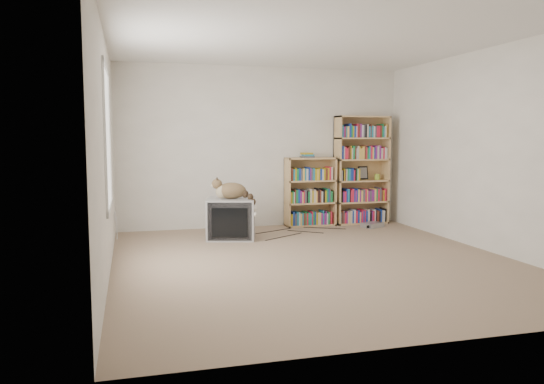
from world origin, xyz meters
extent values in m
cube|color=gray|center=(0.00, 0.00, 0.00)|extent=(4.50, 5.00, 0.01)
cube|color=white|center=(0.00, 2.50, 1.25)|extent=(4.50, 0.02, 2.50)
cube|color=white|center=(0.00, -2.50, 1.25)|extent=(4.50, 0.02, 2.50)
cube|color=white|center=(-2.25, 0.00, 1.25)|extent=(0.02, 5.00, 2.50)
cube|color=white|center=(2.25, 0.00, 1.25)|extent=(0.02, 5.00, 2.50)
cube|color=white|center=(0.00, 0.00, 2.50)|extent=(4.50, 5.00, 0.02)
cube|color=white|center=(-2.24, 0.20, 1.40)|extent=(0.02, 1.22, 1.52)
cube|color=#A0A0A3|center=(-0.68, 1.60, 0.28)|extent=(0.78, 0.73, 0.56)
cube|color=black|center=(-0.75, 1.33, 0.28)|extent=(0.58, 0.18, 0.52)
cube|color=black|center=(-0.75, 1.31, 0.27)|extent=(0.47, 0.13, 0.39)
cube|color=black|center=(-0.64, 1.72, 0.27)|extent=(0.46, 0.41, 0.34)
ellipsoid|color=#3D2A19|center=(-0.68, 1.57, 0.67)|extent=(0.43, 0.30, 0.23)
ellipsoid|color=#3D2A19|center=(-0.57, 1.56, 0.67)|extent=(0.20, 0.22, 0.17)
ellipsoid|color=#C4B28D|center=(-0.82, 1.56, 0.67)|extent=(0.17, 0.17, 0.19)
ellipsoid|color=#3D2A19|center=(-0.88, 1.58, 0.77)|extent=(0.16, 0.15, 0.14)
sphere|color=beige|center=(-0.93, 1.58, 0.75)|extent=(0.06, 0.06, 0.06)
cone|color=black|center=(-0.87, 1.55, 0.84)|extent=(0.06, 0.07, 0.07)
cone|color=black|center=(-0.87, 1.62, 0.84)|extent=(0.06, 0.07, 0.07)
cube|color=tan|center=(1.20, 2.34, 0.87)|extent=(0.02, 0.30, 1.75)
cube|color=tan|center=(2.05, 2.34, 0.87)|extent=(0.03, 0.30, 1.75)
cube|color=tan|center=(1.62, 2.48, 0.87)|extent=(0.87, 0.03, 1.75)
cube|color=tan|center=(1.62, 2.34, 1.74)|extent=(0.87, 0.30, 0.02)
cube|color=tan|center=(1.62, 2.34, 0.01)|extent=(0.87, 0.30, 0.03)
cube|color=tan|center=(1.62, 2.34, 0.36)|extent=(0.87, 0.30, 0.03)
cube|color=tan|center=(1.62, 2.34, 0.70)|extent=(0.87, 0.30, 0.02)
cube|color=tan|center=(1.62, 2.34, 1.05)|extent=(0.87, 0.30, 0.02)
cube|color=tan|center=(1.62, 2.34, 1.39)|extent=(0.87, 0.30, 0.02)
cube|color=red|center=(1.62, 2.34, 0.12)|extent=(0.79, 0.24, 0.19)
cube|color=navy|center=(1.62, 2.34, 0.46)|extent=(0.79, 0.24, 0.19)
cube|color=#157B3C|center=(1.62, 2.34, 0.81)|extent=(0.79, 0.24, 0.19)
cube|color=#BFAD9D|center=(1.62, 2.34, 1.15)|extent=(0.79, 0.24, 0.19)
cube|color=black|center=(1.62, 2.34, 1.50)|extent=(0.79, 0.24, 0.19)
cube|color=tan|center=(0.36, 2.34, 0.54)|extent=(0.03, 0.30, 1.09)
cube|color=tan|center=(1.13, 2.34, 0.54)|extent=(0.02, 0.30, 1.09)
cube|color=tan|center=(0.74, 2.48, 0.54)|extent=(0.79, 0.03, 1.09)
cube|color=tan|center=(0.74, 2.34, 1.08)|extent=(0.79, 0.30, 0.02)
cube|color=tan|center=(0.74, 2.34, 0.01)|extent=(0.79, 0.30, 0.03)
cube|color=tan|center=(0.74, 2.34, 0.37)|extent=(0.79, 0.30, 0.03)
cube|color=tan|center=(0.74, 2.34, 0.72)|extent=(0.79, 0.30, 0.02)
cube|color=red|center=(0.74, 2.34, 0.12)|extent=(0.71, 0.24, 0.19)
cube|color=navy|center=(0.74, 2.34, 0.47)|extent=(0.71, 0.24, 0.19)
cube|color=#157B3C|center=(0.74, 2.34, 0.83)|extent=(0.71, 0.24, 0.19)
cube|color=red|center=(0.69, 2.34, 1.13)|extent=(0.19, 0.24, 0.08)
cylinder|color=#98BC35|center=(1.90, 2.34, 0.76)|extent=(0.08, 0.08, 0.09)
cube|color=black|center=(1.69, 2.44, 0.82)|extent=(0.16, 0.05, 0.22)
cube|color=#A7A8AC|center=(1.63, 1.93, 0.04)|extent=(0.38, 0.33, 0.07)
cube|color=silver|center=(-2.24, 1.95, 0.32)|extent=(0.01, 0.08, 0.13)
camera|label=1|loc=(-2.02, -5.60, 1.41)|focal=35.00mm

